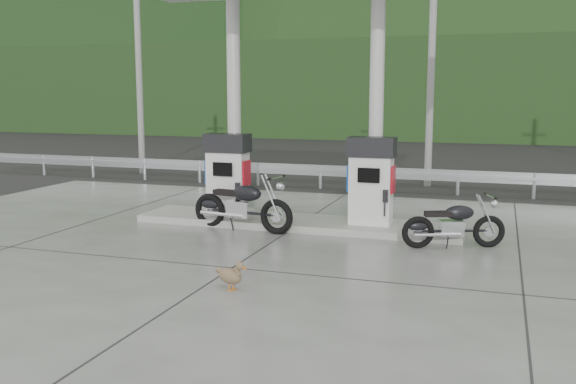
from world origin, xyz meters
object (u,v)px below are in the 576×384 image
(motorcycle_left, at_px, (242,206))
(duck, at_px, (230,276))
(gas_pump_right, at_px, (371,181))
(motorcycle_right, at_px, (454,225))
(gas_pump_left, at_px, (228,175))

(motorcycle_left, distance_m, duck, 4.05)
(motorcycle_left, bearing_deg, gas_pump_right, 24.86)
(gas_pump_right, distance_m, motorcycle_right, 2.06)
(motorcycle_right, distance_m, duck, 4.67)
(motorcycle_left, bearing_deg, duck, -61.83)
(gas_pump_left, height_order, motorcycle_right, gas_pump_left)
(gas_pump_right, xyz_separation_m, motorcycle_right, (1.74, -0.92, -0.62))
(motorcycle_left, bearing_deg, gas_pump_left, 139.02)
(gas_pump_right, distance_m, motorcycle_left, 2.71)
(motorcycle_right, relative_size, duck, 3.40)
(gas_pump_right, xyz_separation_m, duck, (-1.18, -4.56, -0.86))
(motorcycle_left, height_order, duck, motorcycle_left)
(gas_pump_left, bearing_deg, duck, -66.07)
(motorcycle_left, relative_size, motorcycle_right, 1.20)
(motorcycle_right, height_order, duck, motorcycle_right)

